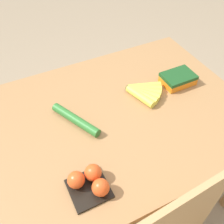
# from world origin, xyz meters

# --- Properties ---
(ground_plane) EXTENTS (12.00, 12.00, 0.00)m
(ground_plane) POSITION_xyz_m (0.00, 0.00, 0.00)
(ground_plane) COLOR gray
(dining_table) EXTENTS (1.35, 0.96, 0.73)m
(dining_table) POSITION_xyz_m (0.00, 0.00, 0.64)
(dining_table) COLOR #9E7044
(dining_table) RESTS_ON ground_plane
(banana_bunch) EXTENTS (0.19, 0.19, 0.04)m
(banana_bunch) POSITION_xyz_m (-0.21, -0.07, 0.75)
(banana_bunch) COLOR brown
(banana_bunch) RESTS_ON dining_table
(tomato_pack) EXTENTS (0.15, 0.15, 0.08)m
(tomato_pack) POSITION_xyz_m (0.24, 0.29, 0.77)
(tomato_pack) COLOR black
(tomato_pack) RESTS_ON dining_table
(carrot_bag) EXTENTS (0.17, 0.12, 0.06)m
(carrot_bag) POSITION_xyz_m (-0.43, -0.06, 0.76)
(carrot_bag) COLOR orange
(carrot_bag) RESTS_ON dining_table
(cucumber_near) EXTENTS (0.15, 0.26, 0.04)m
(cucumber_near) POSITION_xyz_m (0.17, -0.04, 0.75)
(cucumber_near) COLOR #2D702D
(cucumber_near) RESTS_ON dining_table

